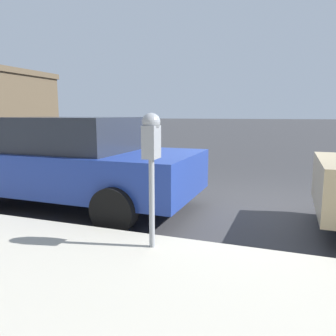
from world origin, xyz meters
TOP-DOWN VIEW (x-y plane):
  - ground_plane at (0.00, 0.00)m, footprint 220.00×220.00m
  - parking_meter at (-2.54, 0.99)m, footprint 0.21×0.19m
  - car_blue at (-0.95, 3.14)m, footprint 2.19×4.30m

SIDE VIEW (x-z plane):
  - ground_plane at x=0.00m, z-range 0.00..0.00m
  - car_blue at x=-0.95m, z-range 0.04..1.57m
  - parking_meter at x=-2.54m, z-range 0.54..1.98m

